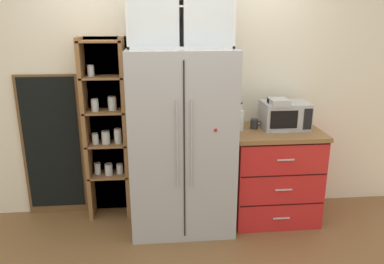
{
  "coord_description": "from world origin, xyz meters",
  "views": [
    {
      "loc": [
        -0.22,
        -3.36,
        1.97
      ],
      "look_at": [
        0.1,
        -0.01,
        0.94
      ],
      "focal_mm": 35.15,
      "sensor_mm": 36.0,
      "label": 1
    }
  ],
  "objects_px": {
    "microwave": "(285,115)",
    "bottle_cobalt": "(278,120)",
    "coffee_maker": "(277,114)",
    "chalkboard_menu": "(53,146)",
    "bottle_clear": "(240,118)",
    "mug_charcoal": "(254,124)",
    "refrigerator": "(181,141)"
  },
  "relations": [
    {
      "from": "microwave",
      "to": "bottle_cobalt",
      "type": "xyz_separation_m",
      "value": [
        -0.09,
        -0.07,
        -0.02
      ]
    },
    {
      "from": "coffee_maker",
      "to": "chalkboard_menu",
      "type": "relative_size",
      "value": 0.21
    },
    {
      "from": "microwave",
      "to": "coffee_maker",
      "type": "bearing_deg",
      "value": -154.85
    },
    {
      "from": "microwave",
      "to": "bottle_clear",
      "type": "distance_m",
      "value": 0.45
    },
    {
      "from": "mug_charcoal",
      "to": "bottle_clear",
      "type": "xyz_separation_m",
      "value": [
        -0.15,
        -0.04,
        0.07
      ]
    },
    {
      "from": "refrigerator",
      "to": "coffee_maker",
      "type": "relative_size",
      "value": 5.54
    },
    {
      "from": "refrigerator",
      "to": "chalkboard_menu",
      "type": "relative_size",
      "value": 1.18
    },
    {
      "from": "microwave",
      "to": "coffee_maker",
      "type": "distance_m",
      "value": 0.1
    },
    {
      "from": "microwave",
      "to": "bottle_clear",
      "type": "relative_size",
      "value": 1.6
    },
    {
      "from": "bottle_clear",
      "to": "chalkboard_menu",
      "type": "xyz_separation_m",
      "value": [
        -1.85,
        0.28,
        -0.32
      ]
    },
    {
      "from": "refrigerator",
      "to": "microwave",
      "type": "xyz_separation_m",
      "value": [
        1.02,
        0.1,
        0.2
      ]
    },
    {
      "from": "microwave",
      "to": "bottle_cobalt",
      "type": "height_order",
      "value": "microwave"
    },
    {
      "from": "coffee_maker",
      "to": "bottle_clear",
      "type": "distance_m",
      "value": 0.36
    },
    {
      "from": "refrigerator",
      "to": "bottle_clear",
      "type": "height_order",
      "value": "refrigerator"
    },
    {
      "from": "refrigerator",
      "to": "mug_charcoal",
      "type": "height_order",
      "value": "refrigerator"
    },
    {
      "from": "bottle_clear",
      "to": "microwave",
      "type": "bearing_deg",
      "value": 4.53
    },
    {
      "from": "mug_charcoal",
      "to": "bottle_cobalt",
      "type": "height_order",
      "value": "bottle_cobalt"
    },
    {
      "from": "refrigerator",
      "to": "bottle_cobalt",
      "type": "xyz_separation_m",
      "value": [
        0.93,
        0.03,
        0.18
      ]
    },
    {
      "from": "mug_charcoal",
      "to": "bottle_clear",
      "type": "height_order",
      "value": "bottle_clear"
    },
    {
      "from": "microwave",
      "to": "coffee_maker",
      "type": "xyz_separation_m",
      "value": [
        -0.09,
        -0.04,
        0.03
      ]
    },
    {
      "from": "microwave",
      "to": "bottle_cobalt",
      "type": "distance_m",
      "value": 0.12
    },
    {
      "from": "refrigerator",
      "to": "mug_charcoal",
      "type": "bearing_deg",
      "value": 8.23
    },
    {
      "from": "bottle_cobalt",
      "to": "chalkboard_menu",
      "type": "bearing_deg",
      "value": 172.03
    },
    {
      "from": "bottle_clear",
      "to": "bottle_cobalt",
      "type": "height_order",
      "value": "bottle_clear"
    },
    {
      "from": "microwave",
      "to": "chalkboard_menu",
      "type": "xyz_separation_m",
      "value": [
        -2.29,
        0.24,
        -0.33
      ]
    },
    {
      "from": "coffee_maker",
      "to": "bottle_clear",
      "type": "bearing_deg",
      "value": 178.93
    },
    {
      "from": "bottle_cobalt",
      "to": "microwave",
      "type": "bearing_deg",
      "value": 37.47
    },
    {
      "from": "mug_charcoal",
      "to": "chalkboard_menu",
      "type": "bearing_deg",
      "value": 173.4
    },
    {
      "from": "mug_charcoal",
      "to": "bottle_cobalt",
      "type": "distance_m",
      "value": 0.23
    },
    {
      "from": "microwave",
      "to": "mug_charcoal",
      "type": "xyz_separation_m",
      "value": [
        -0.29,
        0.01,
        -0.08
      ]
    },
    {
      "from": "refrigerator",
      "to": "microwave",
      "type": "height_order",
      "value": "refrigerator"
    },
    {
      "from": "coffee_maker",
      "to": "refrigerator",
      "type": "bearing_deg",
      "value": -176.67
    }
  ]
}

